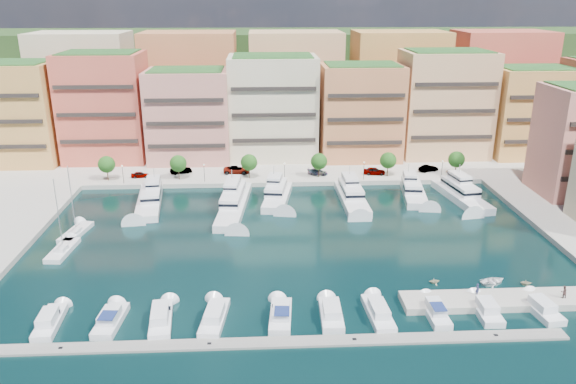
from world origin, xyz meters
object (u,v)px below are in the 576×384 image
object	(u,v)px
car_0	(140,175)
cruiser_8	(486,310)
cruiser_2	(161,319)
person_0	(477,289)
tree_0	(107,164)
lamppost_1	(204,170)
yacht_6	(460,193)
tree_1	(178,163)
cruiser_1	(110,321)
lamppost_2	(285,169)
car_2	(237,170)
car_1	(181,170)
car_5	(428,168)
yacht_2	(234,202)
car_4	(374,171)
yacht_5	(413,191)
sailboat_2	(76,233)
cruiser_3	(214,318)
lamppost_4	(442,166)
yacht_4	(351,196)
tree_2	(249,162)
tender_1	(434,281)
tender_3	(526,283)
person_1	(564,292)
tree_5	(456,160)
sailboat_1	(63,251)
cruiser_5	(331,315)
cruiser_9	(541,309)
tree_4	(388,160)
tender_2	(493,281)
yacht_3	(277,194)
cruiser_7	(435,312)
car_3	(318,172)
tree_3	(319,161)
cruiser_6	(378,313)
lamppost_0	(123,171)

from	to	relation	value
car_0	cruiser_8	bearing A→B (deg)	-141.11
cruiser_2	person_0	bearing A→B (deg)	4.52
tree_0	lamppost_1	distance (m)	22.14
yacht_6	cruiser_2	world-z (taller)	yacht_6
tree_1	cruiser_1	xyz separation A→B (m)	(-1.32, -58.10, -4.17)
lamppost_2	car_2	distance (m)	12.76
car_1	yacht_6	bearing A→B (deg)	-124.86
tree_0	car_5	bearing A→B (deg)	2.31
yacht_2	car_4	bearing A→B (deg)	28.24
yacht_5	sailboat_2	world-z (taller)	sailboat_2
lamppost_1	cruiser_3	bearing A→B (deg)	-83.63
lamppost_1	car_0	world-z (taller)	lamppost_1
lamppost_4	yacht_5	bearing A→B (deg)	-134.14
yacht_4	yacht_5	xyz separation A→B (m)	(13.60, 1.93, 0.12)
tree_2	lamppost_4	bearing A→B (deg)	-2.99
person_0	yacht_6	bearing A→B (deg)	-31.06
cruiser_2	car_5	size ratio (longest dim) A/B	1.94
tender_1	tender_3	size ratio (longest dim) A/B	1.00
person_1	car_5	bearing A→B (deg)	-93.57
tree_5	sailboat_1	size ratio (longest dim) A/B	0.43
cruiser_5	cruiser_9	size ratio (longest dim) A/B	1.00
tree_4	lamppost_2	xyz separation A→B (m)	(-24.00, -2.30, -0.92)
lamppost_2	tender_2	world-z (taller)	lamppost_2
tree_5	person_1	size ratio (longest dim) A/B	3.06
yacht_3	tender_1	distance (m)	43.60
cruiser_7	car_4	size ratio (longest dim) A/B	1.58
lamppost_4	yacht_4	world-z (taller)	yacht_4
cruiser_2	cruiser_3	bearing A→B (deg)	-0.01
cruiser_2	car_4	size ratio (longest dim) A/B	1.81
cruiser_3	tender_1	size ratio (longest dim) A/B	5.54
sailboat_2	car_0	distance (m)	30.58
yacht_2	yacht_6	world-z (taller)	same
tender_1	car_3	xyz separation A→B (m)	(-12.41, 51.22, 1.24)
tree_0	lamppost_4	xyz separation A→B (m)	(76.00, -2.30, -0.92)
lamppost_4	cruiser_8	xyz separation A→B (m)	(-11.22, -55.78, -3.28)
tree_2	lamppost_4	size ratio (longest dim) A/B	1.35
cruiser_7	tender_1	size ratio (longest dim) A/B	4.75
tree_5	cruiser_5	world-z (taller)	tree_5
car_5	yacht_2	bearing A→B (deg)	92.47
yacht_5	sailboat_1	bearing A→B (deg)	-159.77
lamppost_1	car_4	xyz separation A→B (m)	(39.20, 3.61, -1.97)
cruiser_9	cruiser_2	bearing A→B (deg)	-179.98
tree_3	cruiser_6	xyz separation A→B (m)	(2.11, -58.10, -4.20)
lamppost_0	sailboat_1	world-z (taller)	sailboat_1
lamppost_2	car_5	bearing A→B (deg)	8.73
cruiser_1	cruiser_9	world-z (taller)	cruiser_1
cruiser_1	tender_1	bearing A→B (deg)	10.84
cruiser_7	cruiser_9	distance (m)	14.62
tree_1	tree_4	bearing A→B (deg)	0.00
tree_5	cruiser_3	world-z (taller)	tree_5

